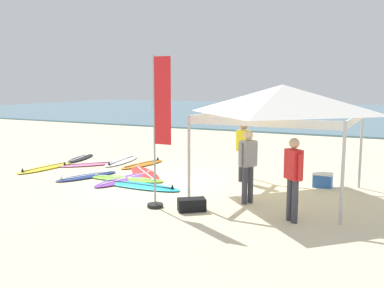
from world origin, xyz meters
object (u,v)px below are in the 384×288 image
Objects in this scene: person_red at (293,174)px; gear_bag_near_tent at (192,205)px; surfboard_pink at (88,164)px; cooler_box at (323,180)px; person_grey at (248,162)px; surfboard_lime at (126,179)px; surfboard_navy at (87,176)px; surfboard_orange at (142,164)px; person_yellow at (244,148)px; surfboard_yellow at (45,168)px; canopy_tent at (282,99)px; surfboard_cyan at (140,186)px; surfboard_red at (145,173)px; surfboard_black at (81,158)px; surfboard_purple at (127,179)px; surfboard_white at (122,161)px; banner_flag at (159,139)px.

person_red is 2.85× the size of gear_bag_near_tent.
cooler_box reaches higher than surfboard_pink.
surfboard_lime is at bearing 169.66° from person_grey.
surfboard_navy is at bearing -168.69° from surfboard_lime.
surfboard_lime is at bearing 149.14° from gear_bag_near_tent.
surfboard_orange is at bearing 111.10° from surfboard_lime.
surfboard_yellow is at bearing -169.57° from person_yellow.
canopy_tent reaches higher than surfboard_lime.
surfboard_cyan is (1.67, -2.64, -0.00)m from surfboard_orange.
person_yellow reaches higher than surfboard_cyan.
surfboard_navy is 1.26m from surfboard_lime.
surfboard_lime is (1.23, 0.25, -0.00)m from surfboard_navy.
surfboard_red is 3.23m from person_yellow.
surfboard_red is at bearing 154.44° from person_red.
surfboard_red is at bearing 173.49° from canopy_tent.
surfboard_lime is 5.53m from cooler_box.
person_red is 2.32m from gear_bag_near_tent.
canopy_tent is 1.83× the size of surfboard_black.
surfboard_purple is at bearing -162.13° from cooler_box.
surfboard_navy is 2.59m from surfboard_white.
surfboard_red is at bearing 12.65° from surfboard_yellow.
surfboard_purple is 0.04m from surfboard_lime.
person_grey is (6.43, -1.97, 0.95)m from surfboard_pink.
person_grey reaches higher than surfboard_orange.
person_red is 1.52m from person_grey.
banner_flag is (-2.89, -0.39, 0.59)m from person_red.
cooler_box is (0.02, 3.28, -0.79)m from person_red.
surfboard_black is at bearing 157.30° from person_red.
surfboard_pink is 2.74m from surfboard_lime.
surfboard_lime is at bearing -68.90° from surfboard_orange.
surfboard_red is 0.89× the size of surfboard_lime.
canopy_tent reaches higher than surfboard_cyan.
surfboard_pink is 0.72× the size of surfboard_lime.
surfboard_orange is at bearing 176.01° from cooler_box.
surfboard_yellow is 7.42m from person_grey.
person_grey is (4.80, -2.85, 0.95)m from surfboard_orange.
person_red is (5.24, -1.58, 0.95)m from surfboard_lime.
surfboard_purple is 1.49× the size of person_red.
person_red is at bearing -16.79° from surfboard_lime.
surfboard_black is (-1.08, 0.85, 0.00)m from surfboard_pink.
surfboard_red is 4.33m from person_grey.
gear_bag_near_tent is (3.10, -1.85, 0.10)m from surfboard_lime.
surfboard_red is (0.90, -1.24, -0.00)m from surfboard_orange.
surfboard_white is at bearing 171.28° from surfboard_orange.
person_red is (4.39, -1.06, 0.95)m from surfboard_cyan.
surfboard_orange is 0.61× the size of banner_flag.
person_red is at bearing -53.92° from person_yellow.
gear_bag_near_tent reaches higher than surfboard_cyan.
surfboard_pink is 0.85× the size of surfboard_navy.
surfboard_yellow is at bearing -169.59° from cooler_box.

